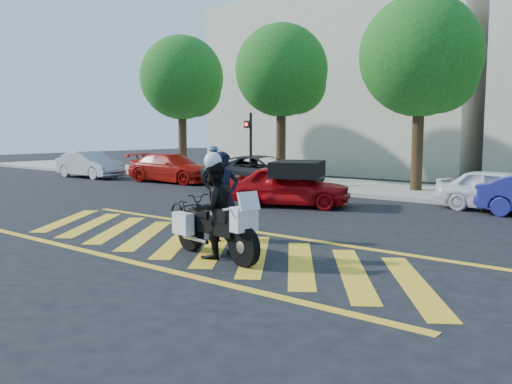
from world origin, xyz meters
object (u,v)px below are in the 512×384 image
Objects in this scene: parked_mid_left at (263,173)px; parked_mid_right at (501,191)px; parked_far_left at (90,165)px; officer_bike at (224,196)px; bicycle at (189,210)px; red_convertible at (289,186)px; police_motorcycle at (214,227)px; parked_left at (172,168)px; officer_moto at (213,209)px.

parked_mid_left is 9.21m from parked_mid_right.
officer_bike is at bearing -116.54° from parked_far_left.
bicycle is 0.33× the size of parked_mid_left.
red_convertible is 14.33m from parked_far_left.
parked_mid_right is (2.73, 9.72, 0.05)m from police_motorcycle.
parked_far_left is 10.70m from parked_mid_left.
parked_left is 1.23× the size of parked_mid_right.
parked_left reaches higher than parked_far_left.
bicycle is at bearing -117.15° from parked_far_left.
parked_mid_right is (5.53, 7.69, 0.20)m from bicycle.
parked_left is at bearing 48.01° from red_convertible.
red_convertible is (-2.95, 6.73, -0.28)m from officer_moto.
officer_moto is 11.80m from parked_mid_left.
parked_far_left is at bearing 89.96° from parked_mid_left.
parked_mid_right is (3.71, 8.35, -0.35)m from officer_bike.
police_motorcycle is 0.63× the size of red_convertible.
red_convertible is (-1.99, 5.36, -0.33)m from officer_bike.
bicycle is at bearing -135.01° from parked_left.
officer_moto is 0.37× the size of parked_mid_left.
police_motorcycle is 0.65× the size of parked_mid_right.
parked_mid_right is at bearing 85.71° from police_motorcycle.
police_motorcycle is at bearing -151.85° from parked_mid_left.
parked_far_left is at bearing 76.78° from bicycle.
officer_moto is 0.46× the size of parked_far_left.
parked_far_left is 5.29m from parked_left.
parked_mid_right is at bearing -8.74° from officer_bike.
parked_left is (-8.96, 3.14, 0.01)m from red_convertible.
officer_bike is at bearing 177.70° from red_convertible.
officer_moto is at bearing -113.83° from bicycle.
officer_moto reaches higher than parked_mid_left.
parked_far_left is (-14.34, 6.88, 0.23)m from bicycle.
parked_far_left is at bearing 95.99° from parked_left.
parked_mid_right is (9.21, -0.14, -0.07)m from parked_mid_left.
bicycle is 9.47m from parked_mid_right.
officer_bike reaches higher than red_convertible.
police_motorcycle is at bearing 125.77° from officer_moto.
parked_mid_right is at bearing -89.18° from parked_far_left.
parked_mid_right reaches higher than bicycle.
police_motorcycle is at bearing -118.99° from parked_far_left.
parked_mid_left is (-3.68, 7.83, 0.27)m from bicycle.
parked_mid_right is at bearing -94.95° from parked_left.
officer_bike is 0.39× the size of parked_mid_left.
parked_left is at bearing 67.42° from officer_bike.
parked_mid_left is (-6.46, 9.87, -0.23)m from officer_moto.
officer_bike is 1.68m from officer_moto.
bicycle is 3.48m from officer_moto.
parked_far_left is (-16.16, 7.54, -0.32)m from officer_bike.
police_motorcycle is at bearing -133.97° from parked_left.
red_convertible reaches higher than police_motorcycle.
bicycle is 15.90m from parked_far_left.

